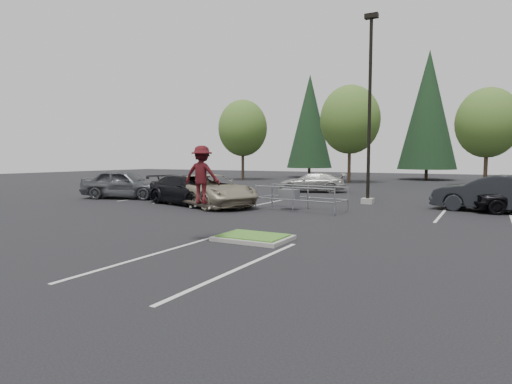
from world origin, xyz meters
The scene contains 16 objects.
ground centered at (0.00, 0.00, 0.00)m, with size 120.00×120.00×0.00m, color black.
grass_median centered at (0.00, 0.00, 0.08)m, with size 2.20×1.60×0.16m.
stall_lines centered at (-1.35, 6.02, 0.00)m, with size 22.62×17.60×0.01m.
light_pole centered at (0.50, 12.00, 4.56)m, with size 0.70×0.60×10.12m.
decid_a centered at (-18.01, 30.03, 5.58)m, with size 5.44×5.44×8.91m.
decid_b centered at (-6.01, 30.53, 6.04)m, with size 5.89×5.89×9.64m.
decid_c centered at (5.99, 29.83, 5.25)m, with size 5.12×5.12×8.38m.
conif_a centered at (-14.00, 40.00, 7.10)m, with size 5.72×5.72×13.00m.
conif_b centered at (0.00, 40.50, 7.85)m, with size 6.38×6.38×14.50m.
cart_corral centered at (-2.02, 7.46, 0.76)m, with size 4.39×2.01×1.20m.
skateboarder centered at (-1.20, -1.00, 2.02)m, with size 1.21×0.82×1.88m.
car_l_tan centered at (-6.50, 7.00, 0.83)m, with size 2.75×5.97×1.66m, color gray.
car_l_black centered at (-8.00, 7.00, 0.79)m, with size 2.20×5.42×1.57m, color black.
car_l_grey centered at (-13.50, 7.83, 0.89)m, with size 2.11×5.25×1.79m, color #414448.
car_r_charc centered at (6.50, 11.23, 0.86)m, with size 1.83×5.24×1.73m, color black.
car_far_silver centered at (-5.00, 18.00, 0.71)m, with size 1.98×4.88×1.42m, color #A1A19C.
Camera 1 is at (6.30, -11.36, 2.54)m, focal length 30.00 mm.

